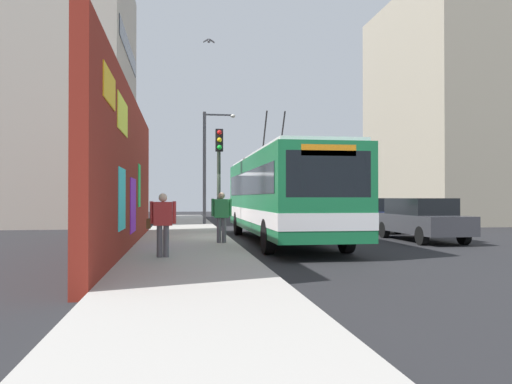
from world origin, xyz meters
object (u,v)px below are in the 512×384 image
pedestrian_at_curb (222,213)px  traffic_light (219,164)px  parked_car_navy (368,214)px  parked_car_dark_gray (421,218)px  city_bus (282,194)px  street_lamp (208,159)px  pedestrian_near_wall (162,220)px

pedestrian_at_curb → traffic_light: 3.36m
parked_car_navy → traffic_light: (-3.73, 7.35, 2.06)m
parked_car_navy → parked_car_dark_gray: bearing=-180.0°
city_bus → parked_car_dark_gray: (-0.20, -5.20, -0.92)m
city_bus → pedestrian_at_curb: city_bus is taller
parked_car_dark_gray → parked_car_navy: 5.24m
pedestrian_at_curb → street_lamp: 12.50m
parked_car_dark_gray → pedestrian_at_curb: size_ratio=2.95×
street_lamp → pedestrian_at_curb: bearing=178.8°
pedestrian_at_curb → pedestrian_near_wall: bearing=155.0°
city_bus → pedestrian_at_curb: 2.83m
parked_car_dark_gray → parked_car_navy: size_ratio=1.06×
pedestrian_near_wall → traffic_light: traffic_light is taller
parked_car_navy → pedestrian_near_wall: 13.84m
parked_car_dark_gray → street_lamp: 13.39m
city_bus → pedestrian_near_wall: 6.67m
parked_car_dark_gray → street_lamp: size_ratio=0.76×
traffic_light → street_lamp: 9.41m
parked_car_dark_gray → street_lamp: bearing=33.6°
city_bus → pedestrian_at_curb: (-1.53, 2.29, -0.65)m
city_bus → parked_car_dark_gray: size_ratio=2.44×
parked_car_dark_gray → street_lamp: (10.88, 7.24, 2.95)m
traffic_light → street_lamp: street_lamp is taller
parked_car_dark_gray → pedestrian_at_curb: 7.61m
parked_car_dark_gray → traffic_light: (1.51, 7.35, 2.06)m
parked_car_dark_gray → traffic_light: size_ratio=1.18×
pedestrian_near_wall → pedestrian_at_curb: bearing=-25.0°
traffic_light → street_lamp: bearing=-0.7°
pedestrian_near_wall → street_lamp: 16.31m
city_bus → pedestrian_near_wall: bearing=142.6°
city_bus → street_lamp: size_ratio=1.86×
pedestrian_near_wall → traffic_light: bearing=-16.0°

